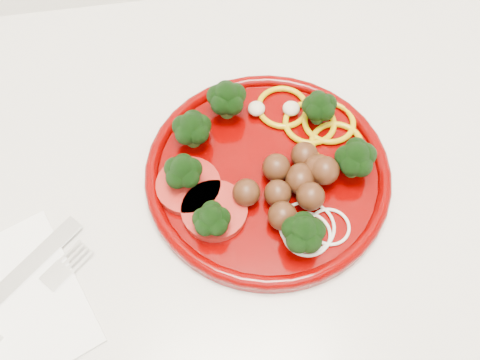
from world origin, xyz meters
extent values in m
cube|color=beige|center=(0.00, 1.70, 0.43)|extent=(2.40, 0.60, 0.87)
cylinder|color=#520000|center=(0.29, 1.72, 0.91)|extent=(0.25, 0.25, 0.01)
torus|color=#520000|center=(0.29, 1.72, 0.91)|extent=(0.25, 0.25, 0.01)
sphere|color=#4D2613|center=(0.29, 1.71, 0.93)|extent=(0.03, 0.03, 0.03)
sphere|color=#4D2613|center=(0.33, 1.72, 0.93)|extent=(0.03, 0.03, 0.03)
sphere|color=#4D2613|center=(0.32, 1.70, 0.93)|extent=(0.03, 0.03, 0.03)
sphere|color=#4D2613|center=(0.34, 1.70, 0.93)|extent=(0.03, 0.03, 0.03)
sphere|color=#4D2613|center=(0.32, 1.67, 0.93)|extent=(0.03, 0.03, 0.03)
sphere|color=#4D2613|center=(0.29, 1.69, 0.93)|extent=(0.03, 0.03, 0.03)
sphere|color=#4D2613|center=(0.26, 1.69, 0.93)|extent=(0.03, 0.03, 0.03)
sphere|color=#4D2613|center=(0.29, 1.66, 0.93)|extent=(0.03, 0.03, 0.03)
sphere|color=#4D2613|center=(0.31, 1.70, 0.93)|extent=(0.03, 0.03, 0.03)
sphere|color=#4D2613|center=(0.33, 1.70, 0.93)|extent=(0.03, 0.03, 0.03)
torus|color=#B38F06|center=(0.34, 1.77, 0.92)|extent=(0.06, 0.06, 0.01)
torus|color=#B38F06|center=(0.36, 1.74, 0.92)|extent=(0.06, 0.06, 0.01)
torus|color=#B38F06|center=(0.32, 1.79, 0.92)|extent=(0.06, 0.06, 0.01)
torus|color=#B38F06|center=(0.36, 1.77, 0.92)|extent=(0.06, 0.06, 0.01)
cylinder|color=#720A07|center=(0.21, 1.71, 0.92)|extent=(0.06, 0.06, 0.01)
cylinder|color=#720A07|center=(0.23, 1.68, 0.92)|extent=(0.06, 0.06, 0.01)
torus|color=beige|center=(0.31, 1.64, 0.91)|extent=(0.05, 0.05, 0.00)
torus|color=beige|center=(0.33, 1.65, 0.91)|extent=(0.04, 0.04, 0.00)
torus|color=beige|center=(0.31, 1.65, 0.91)|extent=(0.05, 0.05, 0.00)
ellipsoid|color=#C6B793|center=(0.29, 1.79, 0.92)|extent=(0.02, 0.02, 0.01)
ellipsoid|color=#C6B793|center=(0.23, 1.77, 0.92)|extent=(0.02, 0.02, 0.01)
ellipsoid|color=#C6B793|center=(0.33, 1.79, 0.92)|extent=(0.02, 0.02, 0.01)
cube|color=silver|center=(0.05, 1.66, 0.91)|extent=(0.09, 0.09, 0.00)
cube|color=silver|center=(0.08, 1.64, 0.91)|extent=(0.03, 0.03, 0.00)
cube|color=silver|center=(0.10, 1.65, 0.91)|extent=(0.02, 0.02, 0.00)
cube|color=silver|center=(0.10, 1.66, 0.91)|extent=(0.02, 0.02, 0.00)
cube|color=silver|center=(0.09, 1.66, 0.91)|extent=(0.02, 0.02, 0.00)
cube|color=silver|center=(0.09, 1.67, 0.91)|extent=(0.02, 0.02, 0.00)
camera|label=1|loc=(0.22, 1.45, 1.37)|focal=40.00mm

